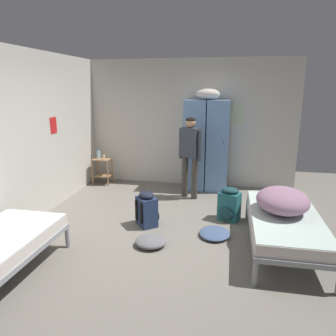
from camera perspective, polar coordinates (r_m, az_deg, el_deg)
name	(u,v)px	position (r m, az deg, el deg)	size (l,w,h in m)	color
ground_plane	(165,235)	(4.74, -0.63, -11.98)	(8.35, 8.35, 0.00)	slate
room_backdrop	(113,131)	(5.81, -9.76, 6.59)	(4.48, 5.28, 2.68)	beige
locker_bank	(206,144)	(6.61, 6.89, 4.36)	(0.90, 0.55, 2.07)	#6B93C6
shelf_unit	(102,169)	(7.19, -11.69, -0.11)	(0.38, 0.30, 0.57)	#99704C
bed_right	(285,222)	(4.50, 20.17, -9.07)	(0.90, 1.90, 0.49)	gray
bedding_heap	(283,200)	(4.48, 19.85, -5.46)	(0.68, 0.81, 0.32)	gray
person_traveler	(190,150)	(6.03, 3.99, 3.23)	(0.46, 0.32, 1.56)	#3D3833
water_bottle	(98,154)	(7.17, -12.35, 2.43)	(0.07, 0.07, 0.21)	#B2DBEA
lotion_bottle	(104,156)	(7.06, -11.41, 2.05)	(0.05, 0.05, 0.14)	beige
backpack_teal	(229,205)	(5.25, 10.89, -6.49)	(0.38, 0.40, 0.55)	#23666B
backpack_navy	(147,210)	(4.97, -3.74, -7.45)	(0.42, 0.41, 0.55)	navy
clothes_pile_denim	(215,233)	(4.76, 8.35, -11.49)	(0.44, 0.51, 0.08)	#42567A
clothes_pile_grey	(151,241)	(4.45, -3.12, -13.01)	(0.43, 0.40, 0.12)	slate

